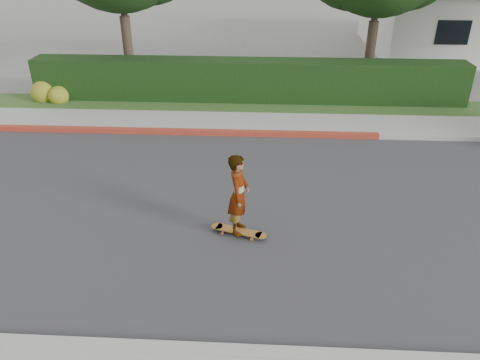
% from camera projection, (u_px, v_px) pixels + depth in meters
% --- Properties ---
extents(ground, '(120.00, 120.00, 0.00)m').
position_uv_depth(ground, '(370.00, 211.00, 10.24)').
color(ground, slate).
rests_on(ground, ground).
extents(road, '(60.00, 8.00, 0.01)m').
position_uv_depth(road, '(370.00, 211.00, 10.24)').
color(road, '#2D2D30').
rests_on(road, ground).
extents(curb_far, '(60.00, 0.20, 0.15)m').
position_uv_depth(curb_far, '(344.00, 135.00, 13.81)').
color(curb_far, '#9E9E99').
rests_on(curb_far, ground).
extents(curb_red_section, '(12.00, 0.21, 0.15)m').
position_uv_depth(curb_red_section, '(177.00, 132.00, 14.05)').
color(curb_red_section, '#9A3221').
rests_on(curb_red_section, ground).
extents(sidewalk_far, '(60.00, 1.60, 0.12)m').
position_uv_depth(sidewalk_far, '(340.00, 125.00, 14.61)').
color(sidewalk_far, gray).
rests_on(sidewalk_far, ground).
extents(planting_strip, '(60.00, 1.60, 0.10)m').
position_uv_depth(planting_strip, '(334.00, 108.00, 16.02)').
color(planting_strip, '#2D4C1E').
rests_on(planting_strip, ground).
extents(hedge, '(15.00, 1.00, 1.50)m').
position_uv_depth(hedge, '(247.00, 81.00, 16.36)').
color(hedge, black).
rests_on(hedge, ground).
extents(flowering_shrub, '(1.40, 1.00, 0.90)m').
position_uv_depth(flowering_shrub, '(49.00, 94.00, 16.49)').
color(flowering_shrub, '#2D4C19').
rests_on(flowering_shrub, ground).
extents(house, '(10.60, 8.60, 4.30)m').
position_uv_depth(house, '(479.00, 7.00, 22.93)').
color(house, beige).
rests_on(house, ground).
extents(skateboard, '(1.18, 0.56, 0.11)m').
position_uv_depth(skateboard, '(239.00, 231.00, 9.39)').
color(skateboard, '#AD6C2F').
rests_on(skateboard, ground).
extents(skateboarder, '(0.48, 0.66, 1.67)m').
position_uv_depth(skateboarder, '(239.00, 194.00, 8.99)').
color(skateboarder, white).
rests_on(skateboarder, skateboard).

